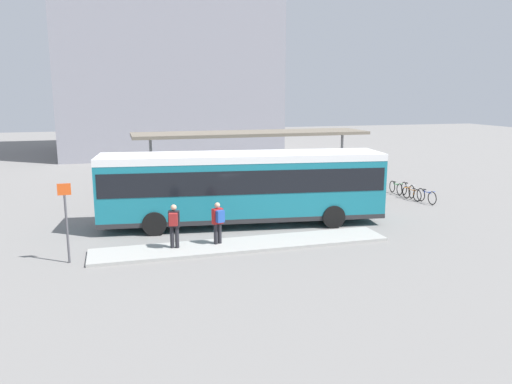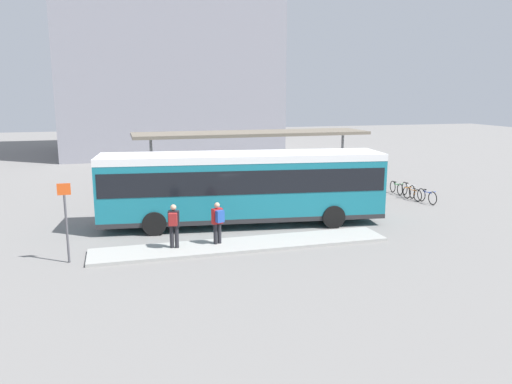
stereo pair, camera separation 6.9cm
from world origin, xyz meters
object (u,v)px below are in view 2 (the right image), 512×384
object	(u,v)px
bicycle_blue	(427,196)
bicycle_green	(396,188)
potted_planter_near_shelter	(224,191)
platform_sign	(66,219)
city_bus	(243,183)
pedestrian_companion	(174,223)
pedestrian_waiting	(218,220)
bicycle_orange	(412,194)
bicycle_white	(408,190)

from	to	relation	value
bicycle_blue	bicycle_green	distance (m)	2.64
potted_planter_near_shelter	platform_sign	size ratio (longest dim) A/B	0.52
potted_planter_near_shelter	bicycle_blue	bearing A→B (deg)	-13.33
city_bus	potted_planter_near_shelter	size ratio (longest dim) A/B	8.56
pedestrian_companion	bicycle_green	bearing A→B (deg)	-48.24
city_bus	platform_sign	world-z (taller)	city_bus
pedestrian_waiting	potted_planter_near_shelter	distance (m)	7.32
bicycle_orange	potted_planter_near_shelter	bearing A→B (deg)	74.72
pedestrian_companion	platform_sign	world-z (taller)	platform_sign
bicycle_orange	bicycle_white	distance (m)	0.93
bicycle_green	city_bus	bearing A→B (deg)	-62.56
city_bus	bicycle_orange	xyz separation A→B (m)	(10.23, 2.48, -1.53)
pedestrian_companion	bicycle_green	distance (m)	15.57
pedestrian_companion	potted_planter_near_shelter	size ratio (longest dim) A/B	1.13
pedestrian_companion	bicycle_green	world-z (taller)	pedestrian_companion
bicycle_orange	bicycle_green	bearing A→B (deg)	-8.80
bicycle_orange	bicycle_white	bearing A→B (deg)	-25.80
bicycle_blue	bicycle_green	world-z (taller)	bicycle_blue
pedestrian_waiting	pedestrian_companion	bearing A→B (deg)	72.55
bicycle_green	potted_planter_near_shelter	bearing A→B (deg)	-84.17
bicycle_blue	city_bus	bearing A→B (deg)	-83.58
city_bus	pedestrian_waiting	distance (m)	3.56
city_bus	platform_sign	xyz separation A→B (m)	(-7.09, -3.36, -0.31)
pedestrian_waiting	bicycle_green	distance (m)	14.08
pedestrian_companion	platform_sign	xyz separation A→B (m)	(-3.68, -0.28, 0.49)
city_bus	bicycle_orange	distance (m)	10.64
city_bus	pedestrian_companion	size ratio (longest dim) A/B	7.61
bicycle_blue	potted_planter_near_shelter	size ratio (longest dim) A/B	1.13
city_bus	bicycle_white	distance (m)	11.17
pedestrian_companion	bicycle_blue	size ratio (longest dim) A/B	0.99
bicycle_green	platform_sign	size ratio (longest dim) A/B	0.57
city_bus	bicycle_white	xyz separation A→B (m)	(10.55, 3.36, -1.49)
bicycle_orange	bicycle_green	xyz separation A→B (m)	(0.08, 1.75, 0.01)
bicycle_blue	bicycle_white	size ratio (longest dim) A/B	0.95
pedestrian_companion	bicycle_blue	distance (m)	14.76
potted_planter_near_shelter	platform_sign	world-z (taller)	platform_sign
city_bus	bicycle_orange	size ratio (longest dim) A/B	8.00
city_bus	bicycle_blue	size ratio (longest dim) A/B	7.55
bicycle_orange	potted_planter_near_shelter	xyz separation A→B (m)	(-10.22, 1.62, 0.42)
pedestrian_companion	bicycle_blue	xyz separation A→B (m)	(13.98, 4.68, -0.71)
bicycle_white	platform_sign	xyz separation A→B (m)	(-17.64, -6.72, 1.18)
bicycle_orange	platform_sign	size ratio (longest dim) A/B	0.56
pedestrian_companion	bicycle_orange	distance (m)	14.76
pedestrian_waiting	platform_sign	distance (m)	5.39
bicycle_blue	bicycle_green	bearing A→B (deg)	-176.75
pedestrian_waiting	bicycle_green	size ratio (longest dim) A/B	1.00
bicycle_blue	bicycle_orange	bearing A→B (deg)	-161.65
bicycle_green	bicycle_white	bearing A→B (deg)	20.00
pedestrian_companion	bicycle_green	xyz separation A→B (m)	(13.73, 7.31, -0.72)
bicycle_blue	bicycle_orange	xyz separation A→B (m)	(-0.33, 0.88, -0.02)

